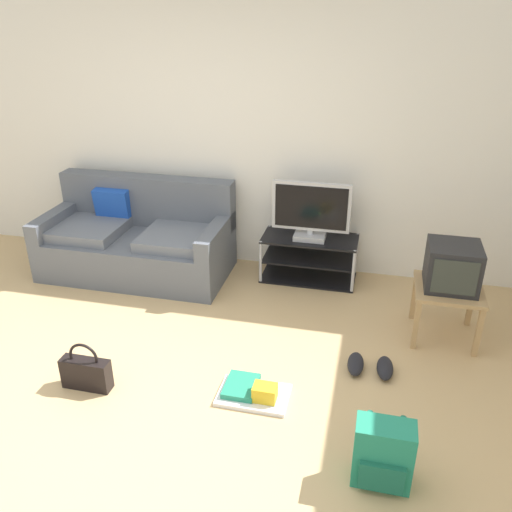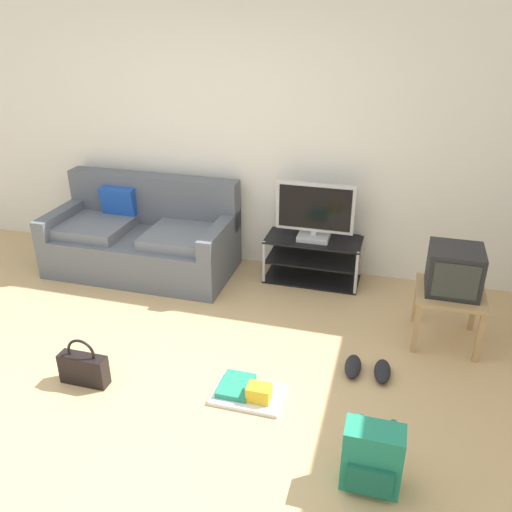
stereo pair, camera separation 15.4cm
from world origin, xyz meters
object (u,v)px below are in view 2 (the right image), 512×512
Objects in this scene: crt_tv at (454,270)px; sneakers_pair at (368,369)px; floor_tray at (247,392)px; side_table at (449,299)px; handbag at (84,368)px; couch at (143,238)px; backpack at (372,458)px; flat_tv at (315,212)px; tv_stand at (313,259)px.

crt_tv is 1.01m from sneakers_pair.
side_table is at bearing 39.42° from floor_tray.
handbag is at bearing -153.22° from side_table.
couch is 1.84m from handbag.
floor_tray is at bearing 122.29° from backpack.
flat_tv reaches higher than couch.
couch reaches higher than tv_stand.
handbag is (-1.27, -1.97, -0.58)m from flat_tv.
couch reaches higher than side_table.
couch is 4.46× the size of backpack.
crt_tv is (0.00, 0.02, 0.25)m from side_table.
backpack is 2.06m from handbag.
crt_tv reaches higher than handbag.
flat_tv reaches higher than handbag.
sneakers_pair is at bearing -131.14° from crt_tv.
backpack is 1.19× the size of sneakers_pair.
handbag is 0.75× the size of floor_tray.
flat_tv reaches higher than tv_stand.
floor_tray is (-0.77, -0.48, -0.00)m from sneakers_pair.
side_table is 1.06× the size of floor_tray.
flat_tv is 1.80× the size of backpack.
side_table is 1.74m from floor_tray.
flat_tv is 2.50m from backpack.
crt_tv is 1.16× the size of sneakers_pair.
couch is 5.33× the size of sneakers_pair.
side_table is at bearing 26.78° from handbag.
sneakers_pair is 0.91m from floor_tray.
crt_tv is at bearing 90.00° from side_table.
handbag is (-1.27, -1.99, -0.09)m from tv_stand.
tv_stand is 1.86× the size of floor_tray.
flat_tv reaches higher than backpack.
couch is 2.48× the size of flat_tv.
side_table is (2.88, -0.54, 0.05)m from couch.
side_table is 1.31× the size of crt_tv.
crt_tv is 2.82m from handbag.
backpack is 1.02m from sneakers_pair.
side_table reaches higher than floor_tray.
crt_tv is at bearing 27.08° from handbag.
couch is at bearing 111.96° from backpack.
floor_tray is (-0.87, 0.52, -0.16)m from backpack.
couch is at bearing 169.43° from side_table.
backpack reaches higher than floor_tray.
backpack is 1.10× the size of handbag.
handbag is at bearing -161.60° from sneakers_pair.
floor_tray is at bearing -140.16° from crt_tv.
tv_stand is 2.47× the size of handbag.
flat_tv is at bearing 57.12° from handbag.
side_table reaches higher than sneakers_pair.
couch reaches higher than backpack.
crt_tv is 0.97× the size of backpack.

